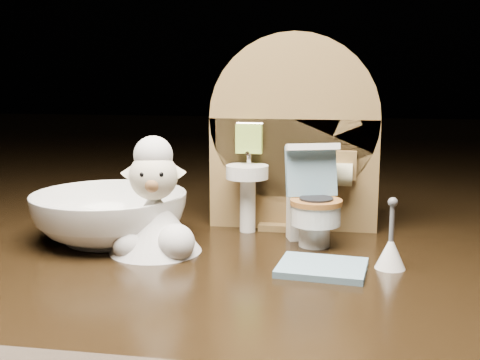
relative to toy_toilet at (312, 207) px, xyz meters
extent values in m
cube|color=black|center=(-0.02, -0.02, -0.08)|extent=(2.50, 2.50, 0.10)
cube|color=brown|center=(-0.02, 0.04, 0.02)|extent=(0.13, 0.02, 0.09)
cylinder|color=brown|center=(-0.02, 0.04, 0.06)|extent=(0.13, 0.02, 0.13)
cube|color=brown|center=(-0.02, 0.04, -0.02)|extent=(0.05, 0.04, 0.01)
cylinder|color=white|center=(-0.05, 0.02, 0.00)|extent=(0.01, 0.01, 0.04)
cylinder|color=white|center=(-0.05, 0.02, 0.02)|extent=(0.03, 0.03, 0.01)
cylinder|color=silver|center=(-0.05, 0.03, 0.03)|extent=(0.00, 0.00, 0.01)
cube|color=#98BE44|center=(-0.05, 0.03, 0.04)|extent=(0.02, 0.01, 0.02)
cube|color=brown|center=(0.02, 0.03, 0.03)|extent=(0.02, 0.01, 0.02)
cylinder|color=#BFBA91|center=(0.02, 0.03, 0.02)|extent=(0.02, 0.02, 0.02)
cylinder|color=white|center=(0.00, -0.01, -0.02)|extent=(0.02, 0.02, 0.02)
cylinder|color=white|center=(0.00, -0.01, 0.00)|extent=(0.03, 0.03, 0.01)
cylinder|color=#925725|center=(0.00, -0.01, 0.01)|extent=(0.04, 0.04, 0.00)
cube|color=white|center=(0.00, 0.01, 0.00)|extent=(0.03, 0.02, 0.04)
cube|color=#668B9E|center=(0.00, 0.01, 0.03)|extent=(0.04, 0.02, 0.04)
cube|color=white|center=(0.00, 0.00, 0.04)|extent=(0.04, 0.02, 0.01)
cylinder|color=olive|center=(0.00, 0.01, 0.02)|extent=(0.01, 0.01, 0.01)
cube|color=#668B9E|center=(0.01, -0.06, -0.02)|extent=(0.06, 0.05, 0.00)
cone|color=white|center=(0.05, -0.05, -0.02)|extent=(0.02, 0.02, 0.02)
cylinder|color=#59595B|center=(0.05, -0.05, 0.00)|extent=(0.00, 0.00, 0.02)
sphere|color=#59595B|center=(0.05, -0.05, 0.02)|extent=(0.01, 0.01, 0.01)
cone|color=silver|center=(-0.10, -0.04, -0.01)|extent=(0.06, 0.06, 0.04)
sphere|color=silver|center=(-0.09, -0.05, -0.02)|extent=(0.03, 0.03, 0.03)
sphere|color=silver|center=(-0.12, -0.05, -0.02)|extent=(0.02, 0.02, 0.02)
sphere|color=beige|center=(-0.10, -0.04, 0.03)|extent=(0.03, 0.03, 0.03)
sphere|color=#A67447|center=(-0.10, -0.05, 0.02)|extent=(0.01, 0.01, 0.01)
sphere|color=silver|center=(-0.10, -0.04, 0.04)|extent=(0.03, 0.03, 0.03)
cone|color=beige|center=(-0.12, -0.04, 0.03)|extent=(0.02, 0.01, 0.01)
cone|color=beige|center=(-0.09, -0.03, 0.03)|extent=(0.02, 0.01, 0.01)
sphere|color=black|center=(-0.11, -0.05, 0.03)|extent=(0.00, 0.00, 0.00)
sphere|color=black|center=(-0.10, -0.05, 0.03)|extent=(0.00, 0.00, 0.00)
imported|color=white|center=(-0.15, -0.02, -0.01)|extent=(0.14, 0.14, 0.04)
camera|label=1|loc=(0.02, -0.42, 0.09)|focal=45.00mm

